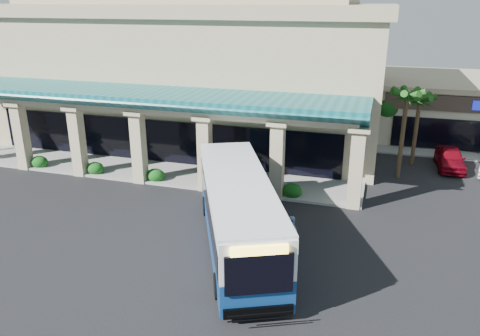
% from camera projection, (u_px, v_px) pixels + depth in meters
% --- Properties ---
extents(ground, '(110.00, 110.00, 0.00)m').
position_uv_depth(ground, '(225.00, 233.00, 23.75)').
color(ground, black).
extents(main_building, '(30.80, 14.80, 11.35)m').
position_uv_depth(main_building, '(194.00, 71.00, 38.43)').
color(main_building, tan).
rests_on(main_building, ground).
extents(arcade, '(30.00, 6.20, 5.70)m').
position_uv_depth(arcade, '(143.00, 133.00, 31.10)').
color(arcade, '#0F555D').
rests_on(arcade, ground).
extents(palm_0, '(2.40, 2.40, 6.60)m').
position_uv_depth(palm_0, '(403.00, 129.00, 30.19)').
color(palm_0, '#184512').
rests_on(palm_0, ground).
extents(palm_1, '(2.40, 2.40, 5.80)m').
position_uv_depth(palm_1, '(416.00, 125.00, 32.76)').
color(palm_1, '#184512').
rests_on(palm_1, ground).
extents(broadleaf_tree, '(2.60, 2.60, 4.81)m').
position_uv_depth(broadleaf_tree, '(387.00, 115.00, 37.97)').
color(broadleaf_tree, '#104A11').
rests_on(broadleaf_tree, ground).
extents(transit_bus, '(7.75, 12.47, 3.46)m').
position_uv_depth(transit_bus, '(238.00, 213.00, 21.98)').
color(transit_bus, navy).
rests_on(transit_bus, ground).
extents(pedestrian, '(0.44, 0.64, 1.71)m').
position_uv_depth(pedestrian, '(292.00, 233.00, 21.98)').
color(pedestrian, slate).
rests_on(pedestrian, ground).
extents(car_silver, '(1.91, 4.44, 1.50)m').
position_uv_depth(car_silver, '(450.00, 158.00, 32.71)').
color(car_silver, maroon).
rests_on(car_silver, ground).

